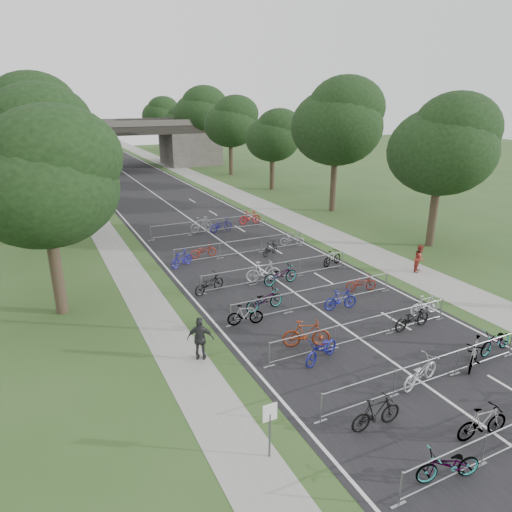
{
  "coord_description": "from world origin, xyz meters",
  "views": [
    {
      "loc": [
        -11.9,
        -6.49,
        9.98
      ],
      "look_at": [
        -0.59,
        16.54,
        1.1
      ],
      "focal_mm": 32.0,
      "sensor_mm": 36.0,
      "label": 1
    }
  ],
  "objects": [
    {
      "name": "barrier_row_3",
      "position": [
        0.0,
        11.0,
        0.55
      ],
      "size": [
        9.7,
        0.08,
        1.1
      ],
      "color": "gray",
      "rests_on": "ground"
    },
    {
      "name": "bike_7",
      "position": [
        4.3,
        4.03,
        0.52
      ],
      "size": [
        2.04,
        0.91,
        1.04
      ],
      "primitive_type": "imported",
      "rotation": [
        0.0,
        0.0,
        4.83
      ],
      "color": "gray",
      "rests_on": "ground"
    },
    {
      "name": "tree_left_1",
      "position": [
        -11.39,
        27.93,
        7.3
      ],
      "size": [
        7.56,
        7.56,
        11.53
      ],
      "color": "#33261C",
      "rests_on": "ground"
    },
    {
      "name": "tree_right_1",
      "position": [
        13.11,
        27.93,
        7.9
      ],
      "size": [
        8.18,
        8.18,
        12.47
      ],
      "color": "#33261C",
      "rests_on": "ground"
    },
    {
      "name": "tree_right_6",
      "position": [
        13.11,
        87.93,
        6.92
      ],
      "size": [
        7.17,
        7.17,
        10.93
      ],
      "color": "#33261C",
      "rests_on": "ground"
    },
    {
      "name": "bike_0",
      "position": [
        -2.82,
        0.06,
        0.5
      ],
      "size": [
        2.02,
        1.12,
        1.01
      ],
      "primitive_type": "imported",
      "rotation": [
        0.0,
        0.0,
        4.46
      ],
      "color": "gray",
      "rests_on": "ground"
    },
    {
      "name": "tree_right_4",
      "position": [
        13.11,
        63.93,
        7.9
      ],
      "size": [
        8.18,
        8.18,
        12.47
      ],
      "color": "#33261C",
      "rests_on": "ground"
    },
    {
      "name": "bike_25",
      "position": [
        -0.49,
        26.46,
        0.62
      ],
      "size": [
        2.16,
        1.12,
        1.25
      ],
      "primitive_type": "imported",
      "rotation": [
        0.0,
        0.0,
        1.84
      ],
      "color": "#A5A5AD",
      "rests_on": "ground"
    },
    {
      "name": "barrier_row_5",
      "position": [
        0.0,
        20.0,
        0.55
      ],
      "size": [
        9.7,
        0.08,
        1.1
      ],
      "color": "gray",
      "rests_on": "ground"
    },
    {
      "name": "bike_4",
      "position": [
        -3.19,
        2.6,
        0.56
      ],
      "size": [
        1.88,
        0.6,
        1.12
      ],
      "primitive_type": "imported",
      "rotation": [
        0.0,
        0.0,
        1.53
      ],
      "color": "black",
      "rests_on": "ground"
    },
    {
      "name": "bike_12",
      "position": [
        -3.96,
        10.81,
        0.51
      ],
      "size": [
        1.76,
        0.86,
        1.02
      ],
      "primitive_type": "imported",
      "rotation": [
        0.0,
        0.0,
        1.34
      ],
      "color": "gray",
      "rests_on": "ground"
    },
    {
      "name": "bike_14",
      "position": [
        0.99,
        10.22,
        0.53
      ],
      "size": [
        1.83,
        0.76,
        1.07
      ],
      "primitive_type": "imported",
      "rotation": [
        0.0,
        0.0,
        1.42
      ],
      "color": "navy",
      "rests_on": "ground"
    },
    {
      "name": "bike_9",
      "position": [
        -2.48,
        7.87,
        0.61
      ],
      "size": [
        2.1,
        1.33,
        1.23
      ],
      "primitive_type": "imported",
      "rotation": [
        0.0,
        0.0,
        1.17
      ],
      "color": "maroon",
      "rests_on": "ground"
    },
    {
      "name": "bike_11",
      "position": [
        4.3,
        7.92,
        0.53
      ],
      "size": [
        1.78,
        0.6,
        1.05
      ],
      "primitive_type": "imported",
      "rotation": [
        0.0,
        0.0,
        1.51
      ],
      "color": "#B7B9BF",
      "rests_on": "ground"
    },
    {
      "name": "bike_5",
      "position": [
        -0.21,
        3.71,
        0.54
      ],
      "size": [
        2.16,
        1.17,
        1.08
      ],
      "primitive_type": "imported",
      "rotation": [
        0.0,
        0.0,
        1.81
      ],
      "color": "#B8B9C0",
      "rests_on": "ground"
    },
    {
      "name": "barrier_row_6",
      "position": [
        0.0,
        26.0,
        0.55
      ],
      "size": [
        9.7,
        0.08,
        1.1
      ],
      "color": "gray",
      "rests_on": "ground"
    },
    {
      "name": "bike_18",
      "position": [
        -0.09,
        14.42,
        0.56
      ],
      "size": [
        2.18,
        0.85,
        1.13
      ],
      "primitive_type": "imported",
      "rotation": [
        0.0,
        0.0,
        1.62
      ],
      "color": "gray",
      "rests_on": "ground"
    },
    {
      "name": "sidewalk_right",
      "position": [
        8.0,
        50.0,
        0.01
      ],
      "size": [
        3.0,
        140.0,
        0.01
      ],
      "primitive_type": "cube",
      "color": "gray",
      "rests_on": "ground"
    },
    {
      "name": "tree_left_3",
      "position": [
        -11.39,
        51.93,
        6.49
      ],
      "size": [
        6.72,
        6.72,
        10.25
      ],
      "color": "#33261C",
      "rests_on": "ground"
    },
    {
      "name": "tree_left_4",
      "position": [
        -11.39,
        63.93,
        7.3
      ],
      "size": [
        7.56,
        7.56,
        11.53
      ],
      "color": "#33261C",
      "rests_on": "ground"
    },
    {
      "name": "bike_16",
      "position": [
        -4.13,
        15.07,
        0.52
      ],
      "size": [
        2.11,
        1.36,
        1.05
      ],
      "primitive_type": "imported",
      "rotation": [
        0.0,
        0.0,
        1.94
      ],
      "color": "black",
      "rests_on": "ground"
    },
    {
      "name": "overpass_bridge",
      "position": [
        0.0,
        65.0,
        3.53
      ],
      "size": [
        31.0,
        8.0,
        7.05
      ],
      "color": "#44413D",
      "rests_on": "ground"
    },
    {
      "name": "bike_8",
      "position": [
        -2.53,
        6.65,
        0.52
      ],
      "size": [
        2.11,
        1.36,
        1.05
      ],
      "primitive_type": "imported",
      "rotation": [
        0.0,
        0.0,
        5.07
      ],
      "color": "navy",
      "rests_on": "ground"
    },
    {
      "name": "tree_left_5",
      "position": [
        -11.39,
        75.93,
        8.12
      ],
      "size": [
        8.4,
        8.4,
        12.81
      ],
      "color": "#33261C",
      "rests_on": "ground"
    },
    {
      "name": "bike_1",
      "position": [
        -0.55,
        0.81,
        0.56
      ],
      "size": [
        1.92,
        0.78,
        1.12
      ],
      "primitive_type": "imported",
      "rotation": [
        0.0,
        0.0,
        1.43
      ],
      "color": "gray",
      "rests_on": "ground"
    },
    {
      "name": "bike_23",
      "position": [
        4.18,
        20.4,
        0.45
      ],
      "size": [
        1.82,
        1.12,
        0.9
      ],
      "primitive_type": "imported",
      "rotation": [
        0.0,
        0.0,
        1.25
      ],
      "color": "#9999A0",
      "rests_on": "ground"
    },
    {
      "name": "bike_10",
      "position": [
        2.7,
        7.12,
        0.54
      ],
      "size": [
        2.09,
        0.82,
        1.08
      ],
      "primitive_type": "imported",
      "rotation": [
        0.0,
        0.0,
        1.62
      ],
      "color": "black",
      "rests_on": "ground"
    },
    {
      "name": "tree_left_6",
      "position": [
        -11.39,
        87.93,
        6.49
      ],
      "size": [
        6.72,
        6.72,
        10.25
      ],
      "color": "#33261C",
      "rests_on": "ground"
    },
    {
      "name": "bike_19",
      "position": [
        4.3,
        15.62,
        0.51
      ],
      "size": [
        1.75,
        0.94,
        1.01
      ],
      "primitive_type": "imported",
      "rotation": [
        0.0,
        0.0,
        1.86
      ],
      "color": "gray",
      "rests_on": "ground"
    },
    {
      "name": "tree_right_5",
      "position": [
        13.11,
        75.93,
        5.95
      ],
      "size": [
        6.16,
        6.16,
        9.39
      ],
      "color": "#33261C",
      "rests_on": "ground"
    },
    {
      "name": "pedestrian_c",
      "position": [
        -6.8,
        8.92,
        0.92
      ],
      "size": [
        1.16,
        0.89,
        1.83
      ],
      "primitive_type": "imported",
      "rotation": [
        0.0,
        0.0,
        2.67
      ],
      "color": "#2A2A2D",
      "rests_on": "ground"
    },
    {
      "name": "bike_22",
      "position": [
        1.73,
        19.11,
        0.49
      ],
      "size": [
        1.64,
        1.16,
        0.97
      ],
      "primitive_type": "imported",
      "rotation": [
        0.0,
        0.0,
        2.06
      ],
      "color": "black",
      "rests_on": "ground"
    },
    {
      "name": "tree_right_3",
      "position": [
        13.11,
        51.93,
        6.92
      ],
      "size": [
        7.17,
        7.17,
        10.93
      ],
      "color": "#33261C",
      "rests_on": "ground"
    },
    {
      "name": "bike_27",
      "position": [
        3.98,
        27.01,
        0.58
      ],
      "size": [
        1.95,
        0.58,
        1.16
      ],
      "primitive_type": "imported",
      "rotation": [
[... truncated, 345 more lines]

